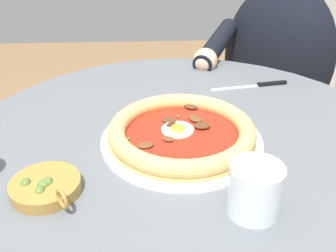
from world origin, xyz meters
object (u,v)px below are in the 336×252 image
object	(u,v)px
steak_knife	(261,85)
diner_person	(269,109)
pizza_on_plate	(182,133)
cafe_chair_diner	(281,88)
dining_table	(184,198)
water_glass	(254,193)
olive_pan	(45,187)

from	to	relation	value
steak_knife	diner_person	distance (m)	0.44
pizza_on_plate	cafe_chair_diner	xyz separation A→B (m)	(-0.71, 0.45, -0.23)
dining_table	pizza_on_plate	bearing A→B (deg)	-37.61
water_glass	diner_person	world-z (taller)	diner_person
water_glass	olive_pan	size ratio (longest dim) A/B	0.65
cafe_chair_diner	olive_pan	bearing A→B (deg)	-38.78
water_glass	steak_knife	xyz separation A→B (m)	(-0.46, 0.13, -0.03)
pizza_on_plate	diner_person	distance (m)	0.74
diner_person	cafe_chair_diner	xyz separation A→B (m)	(-0.12, 0.08, 0.03)
water_glass	cafe_chair_diner	distance (m)	1.01
dining_table	steak_knife	size ratio (longest dim) A/B	4.61
pizza_on_plate	diner_person	size ratio (longest dim) A/B	0.28
diner_person	cafe_chair_diner	world-z (taller)	diner_person
diner_person	dining_table	bearing A→B (deg)	-32.28
water_glass	diner_person	size ratio (longest dim) A/B	0.07
steak_knife	olive_pan	world-z (taller)	olive_pan
water_glass	olive_pan	xyz separation A→B (m)	(-0.06, -0.32, -0.02)
steak_knife	diner_person	xyz separation A→B (m)	(-0.33, 0.15, -0.24)
pizza_on_plate	cafe_chair_diner	size ratio (longest dim) A/B	0.35
dining_table	steak_knife	bearing A→B (deg)	138.82
pizza_on_plate	olive_pan	bearing A→B (deg)	-58.62
dining_table	water_glass	bearing A→B (deg)	21.44
diner_person	cafe_chair_diner	size ratio (longest dim) A/B	1.27
steak_knife	cafe_chair_diner	size ratio (longest dim) A/B	0.23
dining_table	pizza_on_plate	size ratio (longest dim) A/B	2.96
water_glass	pizza_on_plate	bearing A→B (deg)	-155.47
water_glass	steak_knife	bearing A→B (deg)	163.74
dining_table	olive_pan	xyz separation A→B (m)	(0.15, -0.24, 0.16)
water_glass	olive_pan	bearing A→B (deg)	-100.39
dining_table	diner_person	distance (m)	0.69
pizza_on_plate	steak_knife	xyz separation A→B (m)	(-0.26, 0.22, -0.02)
cafe_chair_diner	diner_person	bearing A→B (deg)	-33.11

